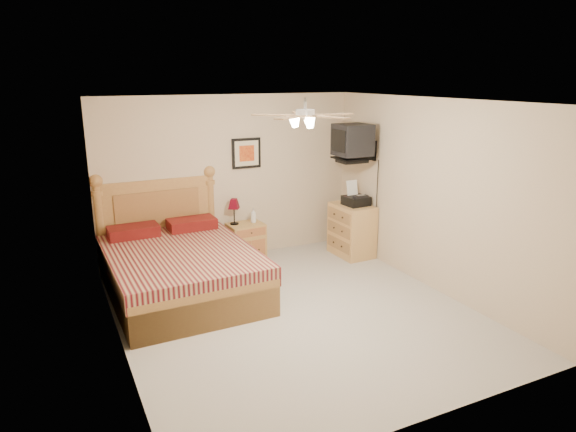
# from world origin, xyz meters

# --- Properties ---
(floor) EXTENTS (4.50, 4.50, 0.00)m
(floor) POSITION_xyz_m (0.00, 0.00, 0.00)
(floor) COLOR #ACA69C
(floor) RESTS_ON ground
(ceiling) EXTENTS (4.00, 4.50, 0.04)m
(ceiling) POSITION_xyz_m (0.00, 0.00, 2.50)
(ceiling) COLOR white
(ceiling) RESTS_ON ground
(wall_back) EXTENTS (4.00, 0.04, 2.50)m
(wall_back) POSITION_xyz_m (0.00, 2.25, 1.25)
(wall_back) COLOR #C4AF91
(wall_back) RESTS_ON ground
(wall_front) EXTENTS (4.00, 0.04, 2.50)m
(wall_front) POSITION_xyz_m (0.00, -2.25, 1.25)
(wall_front) COLOR #C4AF91
(wall_front) RESTS_ON ground
(wall_left) EXTENTS (0.04, 4.50, 2.50)m
(wall_left) POSITION_xyz_m (-2.00, 0.00, 1.25)
(wall_left) COLOR #C4AF91
(wall_left) RESTS_ON ground
(wall_right) EXTENTS (0.04, 4.50, 2.50)m
(wall_right) POSITION_xyz_m (2.00, 0.00, 1.25)
(wall_right) COLOR #C4AF91
(wall_right) RESTS_ON ground
(bed) EXTENTS (1.78, 2.31, 1.48)m
(bed) POSITION_xyz_m (-1.10, 1.12, 0.74)
(bed) COLOR #A2673B
(bed) RESTS_ON ground
(nightstand) EXTENTS (0.55, 0.43, 0.57)m
(nightstand) POSITION_xyz_m (0.15, 2.00, 0.29)
(nightstand) COLOR #A27B44
(nightstand) RESTS_ON ground
(table_lamp) EXTENTS (0.25, 0.25, 0.40)m
(table_lamp) POSITION_xyz_m (-0.01, 2.06, 0.77)
(table_lamp) COLOR #530311
(table_lamp) RESTS_ON nightstand
(lotion_bottle) EXTENTS (0.09, 0.09, 0.22)m
(lotion_bottle) POSITION_xyz_m (0.28, 2.02, 0.69)
(lotion_bottle) COLOR white
(lotion_bottle) RESTS_ON nightstand
(framed_picture) EXTENTS (0.46, 0.04, 0.46)m
(framed_picture) POSITION_xyz_m (0.27, 2.23, 1.62)
(framed_picture) COLOR black
(framed_picture) RESTS_ON wall_back
(dresser) EXTENTS (0.50, 0.71, 0.82)m
(dresser) POSITION_xyz_m (1.73, 1.48, 0.41)
(dresser) COLOR tan
(dresser) RESTS_ON ground
(fax_machine) EXTENTS (0.38, 0.40, 0.37)m
(fax_machine) POSITION_xyz_m (1.76, 1.44, 1.01)
(fax_machine) COLOR black
(fax_machine) RESTS_ON dresser
(magazine_lower) EXTENTS (0.26, 0.31, 0.02)m
(magazine_lower) POSITION_xyz_m (1.72, 1.67, 0.83)
(magazine_lower) COLOR #C1B69A
(magazine_lower) RESTS_ON dresser
(magazine_upper) EXTENTS (0.18, 0.24, 0.02)m
(magazine_upper) POSITION_xyz_m (1.73, 1.69, 0.85)
(magazine_upper) COLOR tan
(magazine_upper) RESTS_ON magazine_lower
(wall_tv) EXTENTS (0.56, 0.46, 0.58)m
(wall_tv) POSITION_xyz_m (1.75, 1.34, 1.81)
(wall_tv) COLOR black
(wall_tv) RESTS_ON wall_right
(ceiling_fan) EXTENTS (1.14, 1.14, 0.28)m
(ceiling_fan) POSITION_xyz_m (0.00, -0.20, 2.36)
(ceiling_fan) COLOR silver
(ceiling_fan) RESTS_ON ceiling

